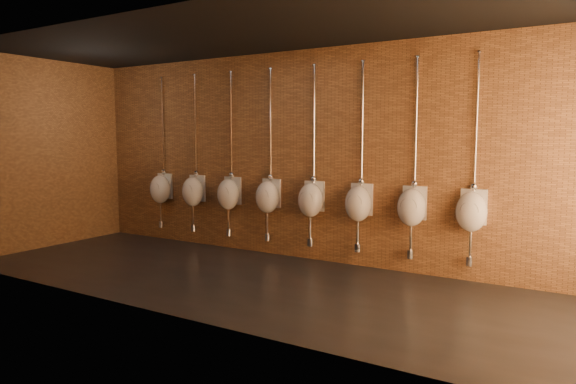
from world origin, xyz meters
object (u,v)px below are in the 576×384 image
object	(u,v)px
urinal_1	(193,191)
urinal_3	(268,196)
urinal_2	(229,193)
urinal_7	(472,211)
urinal_0	(161,188)
urinal_5	(359,203)
urinal_6	(412,206)
urinal_4	(311,199)

from	to	relation	value
urinal_1	urinal_3	size ratio (longest dim) A/B	1.00
urinal_2	urinal_7	size ratio (longest dim) A/B	1.00
urinal_0	urinal_3	distance (m)	2.33
urinal_5	urinal_6	size ratio (longest dim) A/B	1.00
urinal_0	urinal_5	size ratio (longest dim) A/B	1.00
urinal_1	urinal_4	bearing A→B (deg)	0.00
urinal_1	urinal_5	xyz separation A→B (m)	(3.11, 0.00, 0.00)
urinal_0	urinal_2	distance (m)	1.56
urinal_5	urinal_7	distance (m)	1.56
urinal_0	urinal_1	size ratio (longest dim) A/B	1.00
urinal_6	urinal_7	bearing A→B (deg)	0.00
urinal_4	urinal_5	size ratio (longest dim) A/B	1.00
urinal_1	urinal_0	bearing A→B (deg)	180.00
urinal_2	urinal_5	bearing A→B (deg)	0.00
urinal_3	urinal_7	world-z (taller)	same
urinal_5	urinal_2	bearing A→B (deg)	180.00
urinal_2	urinal_7	bearing A→B (deg)	0.00
urinal_7	urinal_2	bearing A→B (deg)	180.00
urinal_1	urinal_7	world-z (taller)	same
urinal_2	urinal_6	xyz separation A→B (m)	(3.11, 0.00, 0.00)
urinal_3	urinal_5	world-z (taller)	same
urinal_1	urinal_3	bearing A→B (deg)	0.00
urinal_6	urinal_2	bearing A→B (deg)	180.00
urinal_4	urinal_1	bearing A→B (deg)	180.00
urinal_0	urinal_6	distance (m)	4.67
urinal_4	urinal_6	xyz separation A→B (m)	(1.56, 0.00, 0.00)
urinal_1	urinal_6	world-z (taller)	same
urinal_6	urinal_0	bearing A→B (deg)	180.00
urinal_3	urinal_4	size ratio (longest dim) A/B	1.00
urinal_0	urinal_2	world-z (taller)	same
urinal_1	urinal_4	size ratio (longest dim) A/B	1.00
urinal_6	urinal_4	bearing A→B (deg)	180.00
urinal_0	urinal_4	world-z (taller)	same
urinal_5	urinal_6	bearing A→B (deg)	0.00
urinal_2	urinal_3	bearing A→B (deg)	0.00
urinal_0	urinal_4	bearing A→B (deg)	0.00
urinal_6	urinal_5	bearing A→B (deg)	180.00
urinal_5	urinal_7	bearing A→B (deg)	0.00
urinal_6	urinal_7	distance (m)	0.78
urinal_1	urinal_5	bearing A→B (deg)	0.00
urinal_6	urinal_1	bearing A→B (deg)	180.00
urinal_3	urinal_5	size ratio (longest dim) A/B	1.00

